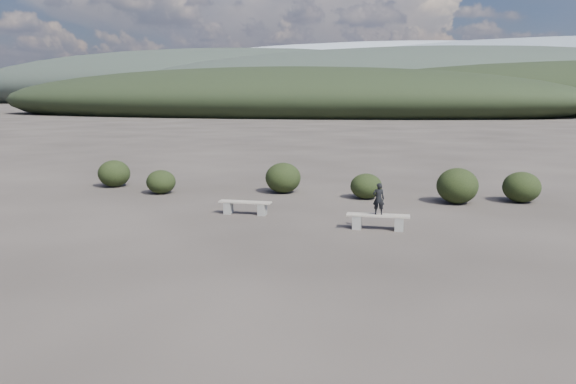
# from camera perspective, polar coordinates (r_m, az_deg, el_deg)

# --- Properties ---
(ground) EXTENTS (1200.00, 1200.00, 0.00)m
(ground) POSITION_cam_1_polar(r_m,az_deg,el_deg) (11.73, -4.22, -8.14)
(ground) COLOR #302A25
(ground) RESTS_ON ground
(bench_left) EXTENTS (1.63, 0.38, 0.41)m
(bench_left) POSITION_cam_1_polar(r_m,az_deg,el_deg) (17.23, -4.38, -1.48)
(bench_left) COLOR gray
(bench_left) RESTS_ON ground
(bench_right) EXTENTS (1.71, 0.44, 0.42)m
(bench_right) POSITION_cam_1_polar(r_m,az_deg,el_deg) (15.42, 9.12, -2.87)
(bench_right) COLOR gray
(bench_right) RESTS_ON ground
(seated_person) EXTENTS (0.35, 0.27, 0.87)m
(seated_person) POSITION_cam_1_polar(r_m,az_deg,el_deg) (15.31, 9.19, -0.68)
(seated_person) COLOR black
(seated_person) RESTS_ON bench_right
(shrub_a) EXTENTS (1.08, 1.08, 0.88)m
(shrub_a) POSITION_cam_1_polar(r_m,az_deg,el_deg) (21.32, -12.78, 1.01)
(shrub_a) COLOR black
(shrub_a) RESTS_ON ground
(shrub_b) EXTENTS (1.32, 1.32, 1.13)m
(shrub_b) POSITION_cam_1_polar(r_m,az_deg,el_deg) (20.95, -0.50, 1.45)
(shrub_b) COLOR black
(shrub_b) RESTS_ON ground
(shrub_c) EXTENTS (1.12, 1.12, 0.89)m
(shrub_c) POSITION_cam_1_polar(r_m,az_deg,el_deg) (19.96, 7.95, 0.59)
(shrub_c) COLOR black
(shrub_c) RESTS_ON ground
(shrub_d) EXTENTS (1.38, 1.38, 1.21)m
(shrub_d) POSITION_cam_1_polar(r_m,az_deg,el_deg) (19.71, 16.83, 0.61)
(shrub_d) COLOR black
(shrub_d) RESTS_ON ground
(shrub_e) EXTENTS (1.26, 1.26, 1.05)m
(shrub_e) POSITION_cam_1_polar(r_m,az_deg,el_deg) (20.67, 22.65, 0.46)
(shrub_e) COLOR black
(shrub_e) RESTS_ON ground
(shrub_f) EXTENTS (1.26, 1.26, 1.06)m
(shrub_f) POSITION_cam_1_polar(r_m,az_deg,el_deg) (23.42, -17.25, 1.81)
(shrub_f) COLOR black
(shrub_f) RESTS_ON ground
(mountain_ridges) EXTENTS (500.00, 400.00, 56.00)m
(mountain_ridges) POSITION_cam_1_polar(r_m,az_deg,el_deg) (349.89, 12.51, 10.76)
(mountain_ridges) COLOR black
(mountain_ridges) RESTS_ON ground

